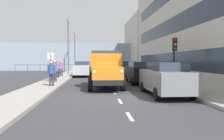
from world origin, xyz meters
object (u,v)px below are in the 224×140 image
object	(u,v)px
car_black_kerbside_1	(140,72)
pedestrian_couple_b	(53,68)
car_grey_kerbside_near	(165,78)
car_silver_oppositeside_0	(82,69)
truck_vintage_orange	(106,70)
car_teal_kerbside_2	(127,69)
lamp_post_far	(75,48)
traffic_light_near	(175,51)
car_red_kerbside_3	(121,67)
pedestrian_strolling	(61,67)
car_maroon_oppositeside_1	(85,67)
pedestrian_by_lamp	(52,71)
pedestrian_near_railing	(55,69)
pedestrian_in_dark_coat	(58,67)
street_sign	(51,62)

from	to	relation	value
car_black_kerbside_1	pedestrian_couple_b	distance (m)	7.31
car_grey_kerbside_near	car_silver_oppositeside_0	world-z (taller)	same
truck_vintage_orange	car_silver_oppositeside_0	xyz separation A→B (m)	(2.08, -10.70, -0.28)
car_teal_kerbside_2	pedestrian_couple_b	bearing A→B (deg)	33.12
lamp_post_far	traffic_light_near	bearing A→B (deg)	111.63
truck_vintage_orange	car_silver_oppositeside_0	world-z (taller)	truck_vintage_orange
car_red_kerbside_3	traffic_light_near	distance (m)	15.00
pedestrian_strolling	car_maroon_oppositeside_1	bearing A→B (deg)	-106.32
pedestrian_by_lamp	pedestrian_couple_b	size ratio (longest dim) A/B	0.91
pedestrian_near_railing	car_black_kerbside_1	bearing A→B (deg)	178.05
pedestrian_in_dark_coat	traffic_light_near	world-z (taller)	traffic_light_near
street_sign	pedestrian_in_dark_coat	bearing A→B (deg)	-86.79
car_teal_kerbside_2	lamp_post_far	size ratio (longest dim) A/B	0.68
car_teal_kerbside_2	pedestrian_couple_b	world-z (taller)	pedestrian_couple_b
car_maroon_oppositeside_1	pedestrian_strolling	size ratio (longest dim) A/B	2.63
traffic_light_near	street_sign	xyz separation A→B (m)	(8.78, -2.55, -0.79)
pedestrian_couple_b	traffic_light_near	world-z (taller)	traffic_light_near
car_grey_kerbside_near	car_teal_kerbside_2	distance (m)	12.51
car_grey_kerbside_near	car_black_kerbside_1	distance (m)	6.21
car_silver_oppositeside_0	traffic_light_near	xyz separation A→B (m)	(-6.80, 10.31, 1.58)
car_grey_kerbside_near	street_sign	world-z (taller)	street_sign
pedestrian_strolling	traffic_light_near	bearing A→B (deg)	135.34
pedestrian_by_lamp	street_sign	bearing A→B (deg)	-77.93
car_maroon_oppositeside_1	street_sign	size ratio (longest dim) A/B	1.95
car_grey_kerbside_near	car_red_kerbside_3	xyz separation A→B (m)	(0.00, -18.38, -0.00)
pedestrian_strolling	lamp_post_far	world-z (taller)	lamp_post_far
car_grey_kerbside_near	car_silver_oppositeside_0	distance (m)	14.74
pedestrian_couple_b	lamp_post_far	world-z (taller)	lamp_post_far
car_teal_kerbside_2	traffic_light_near	xyz separation A→B (m)	(-1.84, 8.94, 1.58)
car_red_kerbside_3	pedestrian_by_lamp	distance (m)	16.16
car_grey_kerbside_near	lamp_post_far	size ratio (longest dim) A/B	0.69
pedestrian_in_dark_coat	car_teal_kerbside_2	bearing A→B (deg)	-166.83
car_silver_oppositeside_0	car_maroon_oppositeside_1	bearing A→B (deg)	-90.00
car_black_kerbside_1	pedestrian_strolling	world-z (taller)	pedestrian_strolling
car_red_kerbside_3	pedestrian_in_dark_coat	bearing A→B (deg)	46.37
car_silver_oppositeside_0	pedestrian_in_dark_coat	xyz separation A→B (m)	(2.24, 3.06, 0.29)
car_maroon_oppositeside_1	lamp_post_far	xyz separation A→B (m)	(1.81, -5.58, 3.01)
car_black_kerbside_1	car_maroon_oppositeside_1	world-z (taller)	same
truck_vintage_orange	street_sign	bearing A→B (deg)	-35.92
car_grey_kerbside_near	car_black_kerbside_1	size ratio (longest dim) A/B	0.95
truck_vintage_orange	lamp_post_far	size ratio (longest dim) A/B	0.90
lamp_post_far	street_sign	world-z (taller)	lamp_post_far
car_teal_kerbside_2	street_sign	xyz separation A→B (m)	(6.94, 6.39, 0.79)
pedestrian_in_dark_coat	street_sign	world-z (taller)	street_sign
car_grey_kerbside_near	car_red_kerbside_3	bearing A→B (deg)	-90.00
car_black_kerbside_1	lamp_post_far	distance (m)	20.47
car_silver_oppositeside_0	pedestrian_couple_b	world-z (taller)	pedestrian_couple_b
pedestrian_couple_b	pedestrian_in_dark_coat	size ratio (longest dim) A/B	1.01
car_black_kerbside_1	car_silver_oppositeside_0	bearing A→B (deg)	-57.12
car_teal_kerbside_2	pedestrian_near_railing	size ratio (longest dim) A/B	2.54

